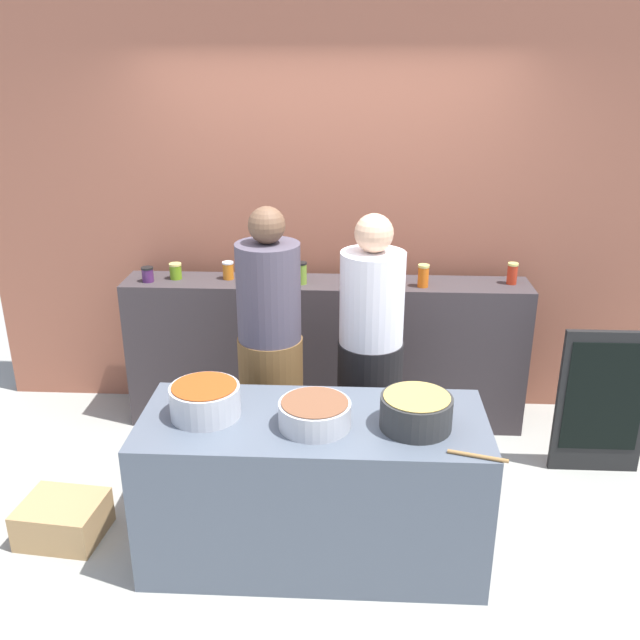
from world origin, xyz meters
The scene contains 21 objects.
ground centered at (0.00, 0.00, 0.00)m, with size 12.00×12.00×0.00m, color #9B9A91.
storefront_wall centered at (0.00, 1.45, 1.50)m, with size 4.80×0.12×3.00m, color #9B5842.
display_shelf centered at (0.00, 1.10, 0.51)m, with size 2.70×0.36×1.03m, color #3A3134.
prep_table centered at (0.00, -0.30, 0.39)m, with size 1.70×0.70×0.79m, color #505966.
preserve_jar_0 centered at (-1.18, 1.04, 1.08)m, with size 0.08×0.08×0.10m.
preserve_jar_1 centered at (-1.01, 1.11, 1.08)m, with size 0.08×0.08×0.11m.
preserve_jar_2 centered at (-0.65, 1.13, 1.09)m, with size 0.08×0.08×0.12m.
preserve_jar_3 centered at (-0.50, 1.07, 1.09)m, with size 0.07×0.07×0.13m.
preserve_jar_4 centered at (-0.30, 1.10, 1.08)m, with size 0.08×0.08×0.10m.
preserve_jar_5 centered at (-0.16, 1.05, 1.10)m, with size 0.08×0.08×0.15m.
preserve_jar_6 centered at (0.48, 1.04, 1.10)m, with size 0.07×0.07×0.13m.
preserve_jar_7 centered at (0.63, 1.03, 1.10)m, with size 0.07×0.07×0.15m.
preserve_jar_8 centered at (1.22, 1.12, 1.10)m, with size 0.07×0.07×0.14m.
cooking_pot_left centered at (-0.53, -0.29, 0.87)m, with size 0.34×0.34×0.16m.
cooking_pot_center centered at (0.01, -0.37, 0.85)m, with size 0.35×0.35×0.13m.
cooking_pot_right centered at (0.49, -0.35, 0.87)m, with size 0.34×0.34×0.16m.
wooden_spoon centered at (0.74, -0.61, 0.80)m, with size 0.02×0.02×0.27m, color #9E703D.
cook_with_tongs centered at (-0.29, 0.39, 0.76)m, with size 0.38×0.38×1.68m.
cook_in_cap centered at (0.29, 0.45, 0.74)m, with size 0.38×0.38×1.64m.
bread_crate centered at (-1.36, -0.25, 0.11)m, with size 0.42×0.35×0.21m, color tan.
chalkboard_sign centered at (1.70, 0.54, 0.47)m, with size 0.55×0.05×0.94m.
Camera 1 is at (0.18, -3.23, 2.46)m, focal length 38.60 mm.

